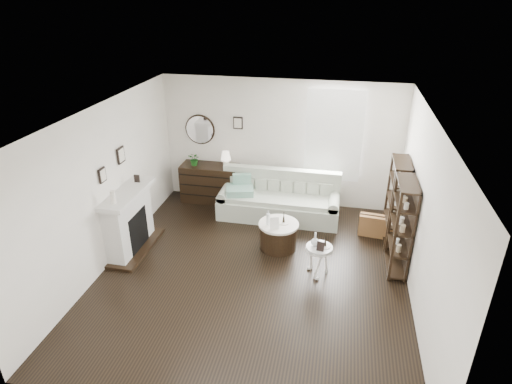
% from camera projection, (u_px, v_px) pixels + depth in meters
% --- Properties ---
extents(room, '(5.50, 5.50, 5.50)m').
position_uv_depth(room, '(316.00, 135.00, 8.71)').
color(room, black).
rests_on(room, ground).
extents(fireplace, '(0.50, 1.40, 1.84)m').
position_uv_depth(fireplace, '(130.00, 223.00, 7.61)').
color(fireplace, silver).
rests_on(fireplace, ground).
extents(shelf_unit_far, '(0.30, 0.80, 1.60)m').
position_uv_depth(shelf_unit_far, '(396.00, 202.00, 7.75)').
color(shelf_unit_far, black).
rests_on(shelf_unit_far, ground).
extents(shelf_unit_near, '(0.30, 0.80, 1.60)m').
position_uv_depth(shelf_unit_near, '(401.00, 227.00, 6.96)').
color(shelf_unit_near, black).
rests_on(shelf_unit_near, ground).
extents(sofa, '(2.45, 0.85, 0.95)m').
position_uv_depth(sofa, '(279.00, 202.00, 8.83)').
color(sofa, '#B5BEA9').
rests_on(sofa, ground).
extents(quilt, '(0.64, 0.57, 0.14)m').
position_uv_depth(quilt, '(240.00, 190.00, 8.76)').
color(quilt, '#268B6A').
rests_on(quilt, sofa).
extents(suitcase, '(0.65, 0.28, 0.42)m').
position_uv_depth(suitcase, '(376.00, 226.00, 8.16)').
color(suitcase, olive).
rests_on(suitcase, ground).
extents(dresser, '(1.26, 0.54, 0.84)m').
position_uv_depth(dresser, '(211.00, 183.00, 9.42)').
color(dresser, black).
rests_on(dresser, ground).
extents(table_lamp, '(0.25, 0.25, 0.35)m').
position_uv_depth(table_lamp, '(226.00, 159.00, 9.10)').
color(table_lamp, beige).
rests_on(table_lamp, dresser).
extents(potted_plant, '(0.31, 0.29, 0.29)m').
position_uv_depth(potted_plant, '(195.00, 159.00, 9.19)').
color(potted_plant, '#175016').
rests_on(potted_plant, dresser).
extents(drum_table, '(0.72, 0.72, 0.50)m').
position_uv_depth(drum_table, '(278.00, 235.00, 7.77)').
color(drum_table, black).
rests_on(drum_table, ground).
extents(pedestal_table, '(0.44, 0.44, 0.53)m').
position_uv_depth(pedestal_table, '(319.00, 249.00, 6.94)').
color(pedestal_table, silver).
rests_on(pedestal_table, ground).
extents(eiffel_drum, '(0.11, 0.11, 0.20)m').
position_uv_depth(eiffel_drum, '(284.00, 218.00, 7.64)').
color(eiffel_drum, black).
rests_on(eiffel_drum, drum_table).
extents(bottle_drum, '(0.06, 0.06, 0.28)m').
position_uv_depth(bottle_drum, '(268.00, 218.00, 7.56)').
color(bottle_drum, silver).
rests_on(bottle_drum, drum_table).
extents(card_frame_drum, '(0.17, 0.10, 0.21)m').
position_uv_depth(card_frame_drum, '(274.00, 223.00, 7.46)').
color(card_frame_drum, white).
rests_on(card_frame_drum, drum_table).
extents(eiffel_ped, '(0.13, 0.13, 0.18)m').
position_uv_depth(eiffel_ped, '(325.00, 242.00, 6.89)').
color(eiffel_ped, black).
rests_on(eiffel_ped, pedestal_table).
extents(flask_ped, '(0.13, 0.13, 0.24)m').
position_uv_depth(flask_ped, '(315.00, 239.00, 6.90)').
color(flask_ped, silver).
rests_on(flask_ped, pedestal_table).
extents(card_frame_ped, '(0.12, 0.07, 0.16)m').
position_uv_depth(card_frame_ped, '(320.00, 246.00, 6.78)').
color(card_frame_ped, black).
rests_on(card_frame_ped, pedestal_table).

